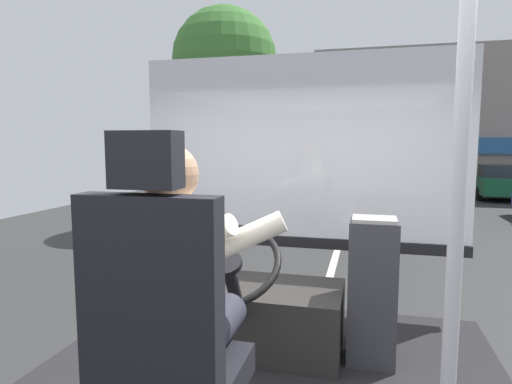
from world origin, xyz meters
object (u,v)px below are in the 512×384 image
(steering_console, at_px, (252,314))
(fare_box, at_px, (372,291))
(parked_car_black, at_px, (472,171))
(parked_car_green, at_px, (497,180))
(driver_seat, at_px, (166,349))
(bus_driver, at_px, (178,283))
(handrail_pole, at_px, (457,225))

(steering_console, distance_m, fare_box, 0.75)
(parked_car_black, bearing_deg, parked_car_green, -90.79)
(driver_seat, bearing_deg, fare_box, 58.90)
(fare_box, distance_m, parked_car_black, 20.57)
(parked_car_black, bearing_deg, steering_console, -105.38)
(driver_seat, height_order, parked_car_green, driver_seat)
(steering_console, distance_m, parked_car_green, 16.45)
(driver_seat, relative_size, parked_car_black, 0.30)
(fare_box, bearing_deg, bus_driver, -123.79)
(driver_seat, bearing_deg, handrail_pole, -0.98)
(bus_driver, distance_m, handrail_pole, 0.97)
(handrail_pole, height_order, parked_car_green, handrail_pole)
(steering_console, xyz_separation_m, parked_car_green, (5.44, 15.51, -0.34))
(fare_box, height_order, parked_car_black, fare_box)
(driver_seat, distance_m, parked_car_green, 17.57)
(driver_seat, distance_m, steering_console, 1.22)
(steering_console, xyz_separation_m, fare_box, (0.72, 0.01, 0.20))
(parked_car_green, height_order, parked_car_black, parked_car_black)
(handrail_pole, bearing_deg, fare_box, 99.43)
(driver_seat, bearing_deg, steering_console, 90.00)
(driver_seat, height_order, fare_box, driver_seat)
(handrail_pole, height_order, parked_car_black, handrail_pole)
(steering_console, bearing_deg, fare_box, 0.94)
(handrail_pole, xyz_separation_m, parked_car_green, (4.53, 16.71, -1.17))
(bus_driver, relative_size, handrail_pole, 0.39)
(bus_driver, bearing_deg, driver_seat, -90.00)
(driver_seat, relative_size, steering_console, 1.20)
(steering_console, height_order, parked_car_black, steering_console)
(fare_box, relative_size, parked_car_black, 0.20)
(steering_console, bearing_deg, parked_car_black, 74.62)
(parked_car_black, bearing_deg, bus_driver, -104.64)
(bus_driver, distance_m, fare_box, 1.33)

